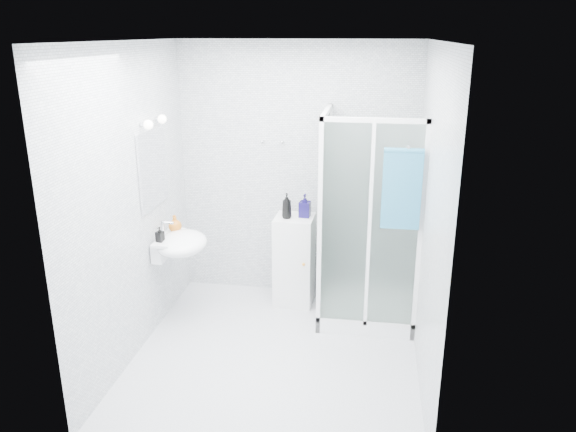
% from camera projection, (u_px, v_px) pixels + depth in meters
% --- Properties ---
extents(room, '(2.40, 2.60, 2.60)m').
position_uv_depth(room, '(275.00, 211.00, 4.47)').
color(room, silver).
rests_on(room, ground).
extents(shower_enclosure, '(0.90, 0.95, 2.00)m').
position_uv_depth(shower_enclosure, '(359.00, 275.00, 5.36)').
color(shower_enclosure, white).
rests_on(shower_enclosure, ground).
extents(wall_basin, '(0.46, 0.56, 0.35)m').
position_uv_depth(wall_basin, '(179.00, 244.00, 5.19)').
color(wall_basin, white).
rests_on(wall_basin, ground).
extents(mirror, '(0.02, 0.60, 0.70)m').
position_uv_depth(mirror, '(153.00, 169.00, 5.00)').
color(mirror, white).
rests_on(mirror, room).
extents(vanity_lights, '(0.10, 0.40, 0.08)m').
position_uv_depth(vanity_lights, '(155.00, 122.00, 4.86)').
color(vanity_lights, silver).
rests_on(vanity_lights, room).
extents(wall_hooks, '(0.23, 0.06, 0.03)m').
position_uv_depth(wall_hooks, '(272.00, 142.00, 5.58)').
color(wall_hooks, silver).
rests_on(wall_hooks, room).
extents(storage_cabinet, '(0.39, 0.41, 0.92)m').
position_uv_depth(storage_cabinet, '(294.00, 260.00, 5.68)').
color(storage_cabinet, white).
rests_on(storage_cabinet, ground).
extents(hand_towel, '(0.32, 0.05, 0.69)m').
position_uv_depth(hand_towel, '(402.00, 187.00, 4.62)').
color(hand_towel, teal).
rests_on(hand_towel, shower_enclosure).
extents(shampoo_bottle_a, '(0.12, 0.12, 0.25)m').
position_uv_depth(shampoo_bottle_a, '(287.00, 206.00, 5.47)').
color(shampoo_bottle_a, black).
rests_on(shampoo_bottle_a, storage_cabinet).
extents(shampoo_bottle_b, '(0.12, 0.12, 0.23)m').
position_uv_depth(shampoo_bottle_b, '(305.00, 206.00, 5.51)').
color(shampoo_bottle_b, '#110A40').
rests_on(shampoo_bottle_b, storage_cabinet).
extents(soap_dispenser_orange, '(0.16, 0.16, 0.16)m').
position_uv_depth(soap_dispenser_orange, '(175.00, 223.00, 5.29)').
color(soap_dispenser_orange, '#AE5C14').
rests_on(soap_dispenser_orange, wall_basin).
extents(soap_dispenser_black, '(0.08, 0.08, 0.14)m').
position_uv_depth(soap_dispenser_black, '(160.00, 234.00, 5.04)').
color(soap_dispenser_black, black).
rests_on(soap_dispenser_black, wall_basin).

